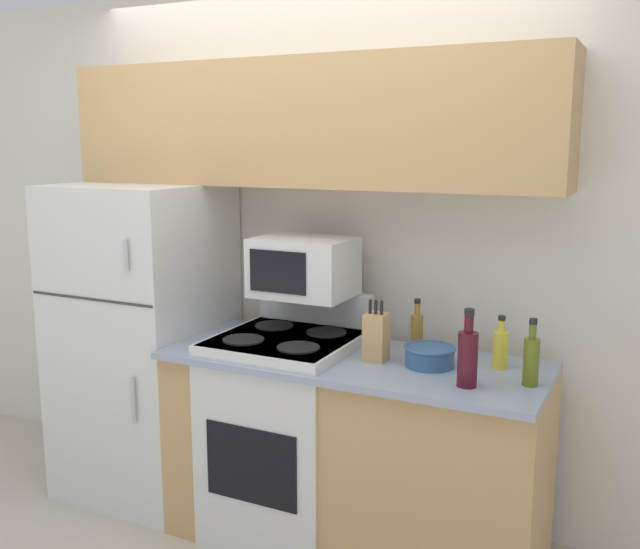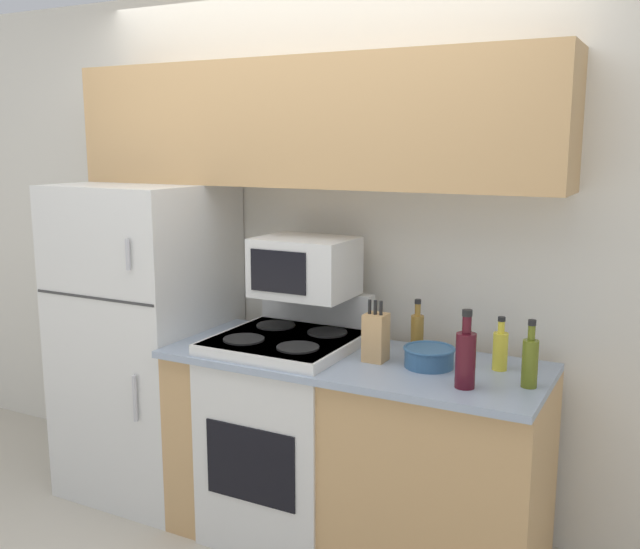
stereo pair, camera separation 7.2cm
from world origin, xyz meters
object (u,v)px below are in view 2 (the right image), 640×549
refrigerator (147,339)px  microwave (305,267)px  bottle_wine_red (466,357)px  knife_block (376,337)px  bottle_cooking_spray (500,349)px  bottle_vinegar (417,332)px  stove (287,431)px  bottle_olive_oil (530,361)px  bowl (429,356)px

refrigerator → microwave: (0.88, 0.08, 0.44)m
refrigerator → bottle_wine_red: (1.73, -0.21, 0.21)m
knife_block → bottle_cooking_spray: 0.51m
refrigerator → microwave: 0.99m
knife_block → microwave: bearing=161.3°
bottle_vinegar → bottle_wine_red: 0.46m
stove → knife_block: 0.67m
bottle_olive_oil → bottle_wine_red: bearing=-150.9°
knife_block → bowl: 0.24m
bottle_wine_red → bottle_olive_oil: (0.21, 0.12, -0.02)m
microwave → bowl: bearing=-10.3°
bottle_vinegar → bottle_olive_oil: bearing=-22.8°
bottle_olive_oil → bowl: bearing=172.0°
bottle_vinegar → bowl: bearing=-55.6°
microwave → bottle_vinegar: microwave is taller
stove → bowl: 0.80m
bottle_wine_red → bottle_olive_oil: bearing=29.1°
microwave → bottle_cooking_spray: (0.91, -0.02, -0.26)m
refrigerator → bottle_olive_oil: (1.94, -0.09, 0.19)m
microwave → knife_block: 0.50m
stove → knife_block: knife_block is taller
stove → bottle_vinegar: 0.77m
bowl → bottle_olive_oil: size_ratio=0.82×
stove → bottle_cooking_spray: bearing=7.0°
microwave → bottle_cooking_spray: bearing=-1.2°
bottle_cooking_spray → bottle_wine_red: 0.28m
bottle_wine_red → knife_block: bearing=160.5°
stove → refrigerator: bearing=176.4°
bowl → bottle_vinegar: (-0.11, 0.16, 0.05)m
bottle_cooking_spray → bottle_wine_red: (-0.06, -0.27, 0.03)m
bottle_olive_oil → microwave: bearing=170.6°
microwave → bottle_wine_red: size_ratio=1.45×
stove → bowl: size_ratio=5.14×
refrigerator → bottle_vinegar: size_ratio=6.63×
microwave → bottle_vinegar: bearing=5.1°
microwave → bottle_vinegar: (0.53, 0.05, -0.25)m
refrigerator → knife_block: 1.32m
knife_block → bottle_wine_red: 0.46m
bottle_wine_red → microwave: bearing=160.9°
bottle_cooking_spray → bottle_wine_red: bottle_wine_red is taller
stove → bowl: (0.66, 0.02, 0.45)m
bowl → bottle_olive_oil: bearing=-8.0°
bottle_wine_red → bowl: bearing=138.8°
knife_block → bottle_wine_red: (0.43, -0.15, 0.01)m
bottle_cooking_spray → refrigerator: bearing=-178.0°
microwave → stove: bearing=-99.1°
bottle_vinegar → knife_block: bearing=-121.7°
knife_block → bottle_olive_oil: 0.64m
microwave → bottle_wine_red: bearing=-19.1°
bottle_cooking_spray → bottle_vinegar: 0.38m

